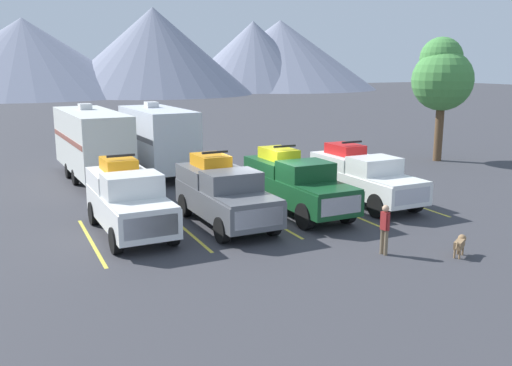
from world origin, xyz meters
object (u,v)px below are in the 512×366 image
pickup_truck_c (295,182)px  pickup_truck_d (362,176)px  dog (460,243)px  pickup_truck_a (128,199)px  camper_trailer_a (92,141)px  pickup_truck_b (223,192)px  camper_trailer_b (158,138)px  person_a (385,226)px

pickup_truck_c → pickup_truck_d: 3.29m
dog → pickup_truck_c: bearing=107.3°
pickup_truck_a → camper_trailer_a: size_ratio=0.58×
pickup_truck_b → pickup_truck_d: pickup_truck_b is taller
pickup_truck_b → pickup_truck_c: (3.17, 0.35, 0.02)m
camper_trailer_b → person_a: bearing=-78.8°
pickup_truck_a → pickup_truck_c: pickup_truck_a is taller
pickup_truck_d → camper_trailer_b: (-6.21, 9.25, 0.84)m
person_a → dog: bearing=-27.8°
pickup_truck_d → person_a: 6.59m
pickup_truck_a → pickup_truck_c: bearing=-0.2°
pickup_truck_b → pickup_truck_c: pickup_truck_b is taller
pickup_truck_c → camper_trailer_a: (-6.18, 9.88, 0.78)m
person_a → pickup_truck_b: bearing=121.4°
camper_trailer_a → camper_trailer_b: camper_trailer_b is taller
pickup_truck_a → pickup_truck_d: pickup_truck_a is taller
camper_trailer_a → dog: size_ratio=11.98×
camper_trailer_b → person_a: size_ratio=4.71×
pickup_truck_b → camper_trailer_a: 10.69m
camper_trailer_a → person_a: size_ratio=5.78×
camper_trailer_a → dog: camper_trailer_a is taller
camper_trailer_b → dog: 16.90m
pickup_truck_c → camper_trailer_b: bearing=107.3°
pickup_truck_c → person_a: pickup_truck_c is taller
camper_trailer_a → pickup_truck_a: bearing=-92.2°
camper_trailer_b → pickup_truck_c: bearing=-72.7°
pickup_truck_a → pickup_truck_b: 3.41m
pickup_truck_c → dog: 7.03m
dog → pickup_truck_b: bearing=129.7°
pickup_truck_d → dog: pickup_truck_d is taller
pickup_truck_b → pickup_truck_c: 3.19m
pickup_truck_a → camper_trailer_b: 10.08m
camper_trailer_a → camper_trailer_b: size_ratio=1.23×
pickup_truck_c → pickup_truck_b: bearing=-173.7°
pickup_truck_b → camper_trailer_a: bearing=106.4°
pickup_truck_b → person_a: pickup_truck_b is taller
pickup_truck_a → camper_trailer_a: 9.89m
pickup_truck_a → pickup_truck_b: bearing=-6.2°
person_a → pickup_truck_a: bearing=139.6°
camper_trailer_a → camper_trailer_b: bearing=-8.5°
camper_trailer_b → pickup_truck_d: bearing=-56.1°
pickup_truck_d → camper_trailer_b: bearing=123.9°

